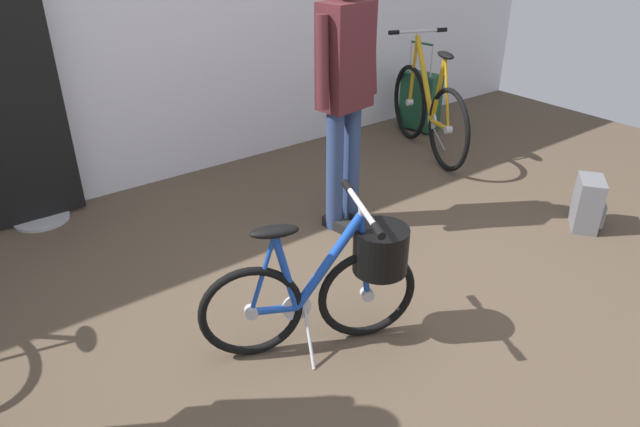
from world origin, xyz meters
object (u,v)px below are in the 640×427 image
at_px(display_bike_left, 428,111).
at_px(visitor_near_wall, 345,84).
at_px(floor_banner_stand, 16,118).
at_px(folding_bike_foreground, 337,278).
at_px(rolling_suitcase, 420,101).
at_px(backpack_on_floor, 588,204).

distance_m(display_bike_left, visitor_near_wall, 1.61).
xyz_separation_m(floor_banner_stand, folding_bike_foreground, (0.84, -2.17, -0.36)).
height_order(floor_banner_stand, rolling_suitcase, floor_banner_stand).
xyz_separation_m(floor_banner_stand, rolling_suitcase, (3.38, -0.26, -0.45)).
bearing_deg(visitor_near_wall, folding_bike_foreground, -130.53).
bearing_deg(rolling_suitcase, visitor_near_wall, -150.17).
xyz_separation_m(folding_bike_foreground, visitor_near_wall, (0.78, 0.91, 0.59)).
height_order(folding_bike_foreground, backpack_on_floor, folding_bike_foreground).
bearing_deg(rolling_suitcase, folding_bike_foreground, -142.91).
height_order(rolling_suitcase, backpack_on_floor, rolling_suitcase).
relative_size(folding_bike_foreground, backpack_on_floor, 2.82).
relative_size(display_bike_left, visitor_near_wall, 0.81).
relative_size(visitor_near_wall, backpack_on_floor, 4.77).
distance_m(folding_bike_foreground, rolling_suitcase, 3.18).
distance_m(floor_banner_stand, folding_bike_foreground, 2.36).
bearing_deg(floor_banner_stand, visitor_near_wall, -37.95).
distance_m(floor_banner_stand, display_bike_left, 3.11).
xyz_separation_m(folding_bike_foreground, display_bike_left, (2.17, 1.48, 0.01)).
relative_size(floor_banner_stand, folding_bike_foreground, 1.66).
xyz_separation_m(visitor_near_wall, backpack_on_floor, (1.25, -1.02, -0.78)).
bearing_deg(visitor_near_wall, floor_banner_stand, 142.05).
bearing_deg(floor_banner_stand, backpack_on_floor, -38.45).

